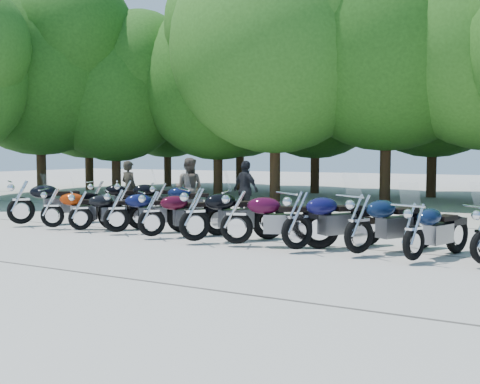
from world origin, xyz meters
The scene contains 27 objects.
ground centered at (0.00, 0.00, 0.00)m, with size 90.00×90.00×0.00m, color #9E988E.
tree_0 centered at (-15.42, 12.98, 5.45)m, with size 7.50×7.50×9.21m.
tree_1 centered at (-12.04, 11.24, 5.06)m, with size 6.97×6.97×8.55m.
tree_2 centered at (-7.25, 12.84, 5.31)m, with size 7.31×7.31×8.97m.
tree_3 centered at (-3.57, 11.24, 6.32)m, with size 8.70×8.70×10.67m.
tree_4 centered at (0.54, 13.09, 6.64)m, with size 9.13×9.13×11.20m.
tree_9 centered at (-13.53, 17.59, 5.52)m, with size 7.59×7.59×9.32m.
tree_10 centered at (-8.29, 16.97, 5.66)m, with size 7.78×7.78×9.55m.
tree_11 centered at (-3.76, 16.43, 5.49)m, with size 7.56×7.56×9.28m.
tree_12 centered at (1.80, 16.47, 5.72)m, with size 7.88×7.88×9.67m.
tree_17 centered at (-14.68, 9.00, 6.04)m, with size 8.31×8.31×10.20m.
motorcycle_0 centered at (-6.30, 0.63, 0.72)m, with size 0.77×2.54×1.43m, color black, non-canonical shape.
motorcycle_1 centered at (-5.06, 0.57, 0.61)m, with size 0.66×2.17×1.23m, color #942705, non-canonical shape.
motorcycle_2 centered at (-4.08, 0.57, 0.60)m, with size 0.64×2.11×1.19m, color black, non-canonical shape.
motorcycle_3 centered at (-2.98, 0.67, 0.63)m, with size 0.68×2.24×1.27m, color #0D123B, non-canonical shape.
motorcycle_4 centered at (-1.81, 0.52, 0.64)m, with size 0.69×2.26×1.28m, color #390717, non-canonical shape.
motorcycle_5 centered at (-0.52, 0.37, 0.71)m, with size 0.76×2.50×1.41m, color black, non-canonical shape.
motorcycle_6 centered at (0.46, 0.49, 0.69)m, with size 0.74×2.43×1.38m, color #36071E, non-canonical shape.
motorcycle_7 centered at (1.87, 0.45, 0.70)m, with size 0.76×2.49×1.41m, color #0F0E3E, non-canonical shape.
motorcycle_8 centered at (3.09, 0.58, 0.69)m, with size 0.74×2.45×1.38m, color #0B1934, non-canonical shape.
motorcycle_9 centered at (4.16, 0.39, 0.62)m, with size 0.67×2.21×1.25m, color #0B1834, non-canonical shape.
motorcycle_12 centered at (-5.98, 3.28, 0.65)m, with size 0.70×2.29×1.30m, color black, non-canonical shape.
motorcycle_13 centered at (-4.78, 3.17, 0.68)m, with size 0.73×2.40×1.36m, color black, non-canonical shape.
motorcycle_14 centered at (-3.54, 3.22, 0.65)m, with size 0.70×2.29×1.30m, color #0B1434, non-canonical shape.
rider_0 centered at (-5.30, 3.97, 0.88)m, with size 0.64×0.42×1.76m, color black.
rider_1 centered at (-3.25, 4.29, 0.93)m, with size 0.90×0.70×1.86m, color brown.
rider_2 centered at (-1.70, 5.04, 0.89)m, with size 1.04×0.43×1.78m, color black.
Camera 1 is at (6.13, -9.94, 2.01)m, focal length 42.00 mm.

